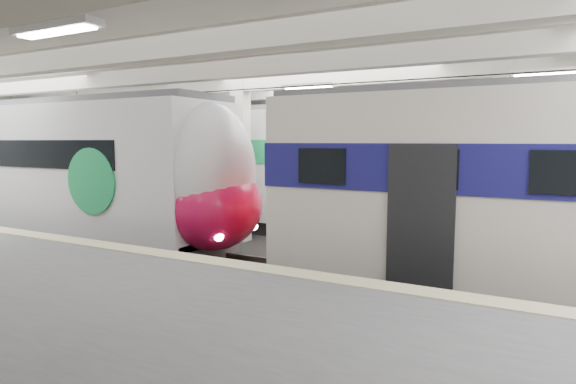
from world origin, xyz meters
The scene contains 3 objects.
station_hall centered at (0.00, -1.74, 3.24)m, with size 36.00×24.00×5.75m.
modern_emu centered at (-7.31, 0.00, 2.30)m, with size 14.63×3.02×4.68m.
far_train centered at (-8.00, 5.50, 2.40)m, with size 14.77×3.49×4.66m.
Camera 1 is at (6.06, -10.49, 3.40)m, focal length 30.00 mm.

